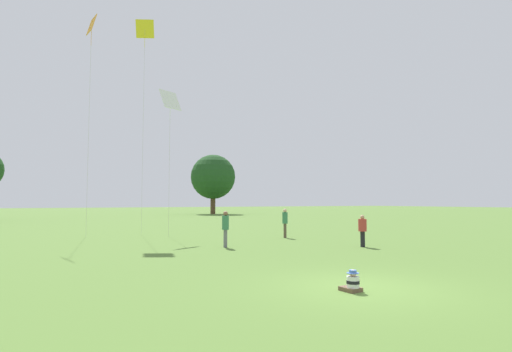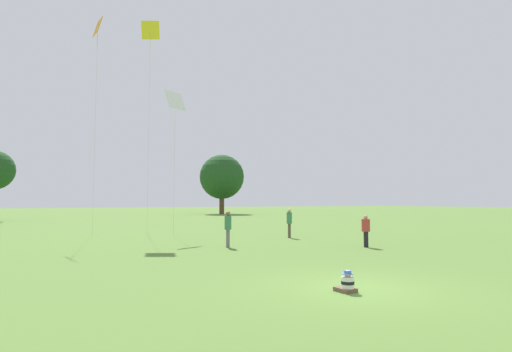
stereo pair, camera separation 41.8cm
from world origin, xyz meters
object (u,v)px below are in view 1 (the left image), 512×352
at_px(seated_toddler, 352,283).
at_px(person_standing_1, 362,228).
at_px(person_standing_0, 285,220).
at_px(distant_tree_1, 213,177).
at_px(kite_0, 145,34).
at_px(person_standing_2, 225,226).
at_px(kite_2, 170,102).
at_px(kite_4, 91,30).

bearing_deg(seated_toddler, person_standing_1, 41.29).
distance_m(person_standing_0, distant_tree_1, 48.11).
bearing_deg(person_standing_1, kite_0, -26.06).
distance_m(person_standing_1, person_standing_2, 6.67).
relative_size(person_standing_2, kite_2, 0.18).
xyz_separation_m(person_standing_2, distant_tree_1, (19.14, 48.68, 5.57)).
bearing_deg(kite_4, distant_tree_1, -177.25).
xyz_separation_m(person_standing_0, kite_2, (-5.97, 4.38, 7.60)).
distance_m(kite_0, distant_tree_1, 44.97).
bearing_deg(distant_tree_1, person_standing_2, -111.46).
xyz_separation_m(person_standing_0, person_standing_1, (0.69, -5.93, -0.16)).
bearing_deg(kite_4, kite_0, 125.60).
bearing_deg(seated_toddler, person_standing_2, 79.85).
bearing_deg(person_standing_2, person_standing_0, -48.54).
height_order(person_standing_2, distant_tree_1, distant_tree_1).
bearing_deg(kite_4, person_standing_0, 92.95).
height_order(seated_toddler, kite_0, kite_0).
distance_m(person_standing_0, person_standing_1, 5.98).
bearing_deg(person_standing_1, distant_tree_1, -72.44).
distance_m(person_standing_2, kite_0, 16.03).
distance_m(person_standing_1, kite_4, 20.92).
xyz_separation_m(kite_2, kite_4, (-4.64, 2.20, 4.62)).
relative_size(person_standing_1, distant_tree_1, 0.15).
bearing_deg(person_standing_0, kite_4, -30.79).
height_order(person_standing_0, kite_4, kite_4).
distance_m(seated_toddler, kite_0, 23.92).
relative_size(kite_2, kite_4, 0.66).
bearing_deg(person_standing_0, person_standing_1, 97.69).
height_order(person_standing_1, kite_2, kite_2).
bearing_deg(person_standing_1, seated_toddler, 77.18).
xyz_separation_m(seated_toddler, person_standing_1, (7.05, 7.13, 0.69)).
bearing_deg(person_standing_2, seated_toddler, -173.89).
xyz_separation_m(person_standing_2, kite_2, (-0.70, 7.33, 7.62)).
relative_size(person_standing_1, kite_4, 0.11).
bearing_deg(distant_tree_1, kite_4, -122.01).
distance_m(person_standing_1, kite_0, 19.63).
height_order(person_standing_0, distant_tree_1, distant_tree_1).
bearing_deg(kite_2, person_standing_0, -16.34).
height_order(person_standing_0, kite_2, kite_2).
bearing_deg(person_standing_0, seated_toddler, 65.07).
bearing_deg(seated_toddler, kite_4, 98.19).
distance_m(person_standing_0, kite_0, 16.02).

